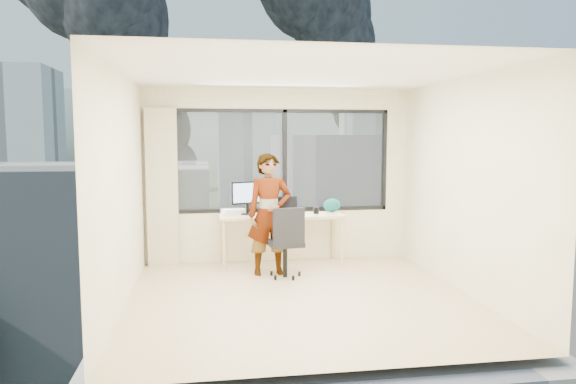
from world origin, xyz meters
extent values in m
cube|color=#CFBA86|center=(0.00, 0.00, 0.00)|extent=(4.00, 4.00, 0.01)
cube|color=white|center=(0.00, 0.00, 2.60)|extent=(4.00, 4.00, 0.01)
cube|color=beige|center=(0.00, -2.00, 1.30)|extent=(4.00, 0.01, 2.60)
cube|color=beige|center=(-2.00, 0.00, 1.30)|extent=(0.01, 4.00, 2.60)
cube|color=beige|center=(2.00, 0.00, 1.30)|extent=(0.01, 4.00, 2.60)
cube|color=beige|center=(-1.72, 1.88, 1.15)|extent=(0.45, 0.14, 2.30)
cube|color=beige|center=(0.00, 1.66, 0.38)|extent=(1.80, 0.60, 0.75)
imported|color=#2D2D33|center=(-0.24, 1.15, 0.83)|extent=(0.63, 0.43, 1.66)
cube|color=white|center=(-0.70, 1.83, 0.79)|extent=(0.38, 0.35, 0.08)
cube|color=black|center=(0.23, 1.58, 0.76)|extent=(0.12, 0.06, 0.01)
cylinder|color=black|center=(0.52, 1.65, 0.80)|extent=(0.08, 0.08, 0.10)
ellipsoid|color=#0D5246|center=(0.80, 1.81, 0.85)|extent=(0.28, 0.17, 0.20)
cube|color=#515B3D|center=(0.00, 120.00, -14.00)|extent=(400.00, 400.00, 0.04)
cube|color=#F1DFCA|center=(-9.00, 30.00, -7.00)|extent=(16.00, 12.00, 14.00)
cube|color=white|center=(12.00, 38.00, -6.00)|extent=(14.00, 13.00, 16.00)
cube|color=silver|center=(-35.00, 95.00, 0.00)|extent=(14.00, 14.00, 28.00)
cube|color=silver|center=(8.00, 120.00, 1.00)|extent=(13.00, 13.00, 30.00)
cube|color=silver|center=(45.00, 140.00, -1.00)|extent=(15.00, 15.00, 26.00)
ellipsoid|color=slate|center=(100.00, 320.00, -14.00)|extent=(300.00, 220.00, 96.00)
camera|label=1|loc=(-1.06, -5.99, 1.89)|focal=33.08mm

